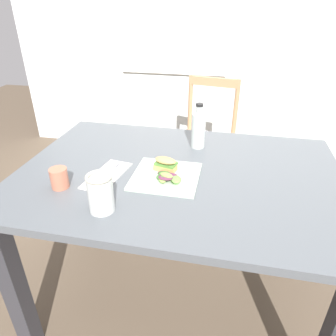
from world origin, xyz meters
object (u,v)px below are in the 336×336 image
Objects in this scene: chair_wooden_far at (206,140)px; mason_jar_iced_tea at (101,195)px; plate_lunch at (166,176)px; cup_extra_side at (59,178)px; bottle_cold_brew at (198,132)px; dining_table at (178,195)px; fork_on_napkin at (109,172)px; sandwich_half_front at (165,164)px.

mason_jar_iced_tea is at bearing -99.75° from chair_wooden_far.
cup_extra_side reaches higher than plate_lunch.
bottle_cold_brew is (0.09, 0.31, 0.07)m from plate_lunch.
mason_jar_iced_tea is 1.73× the size of cup_extra_side.
bottle_cold_brew is 0.65m from cup_extra_side.
chair_wooden_far is 0.84m from bottle_cold_brew.
dining_table is 0.49m from cup_extra_side.
dining_table is 5.10× the size of plate_lunch.
dining_table is at bearing 16.22° from fork_on_napkin.
fork_on_napkin is 0.89× the size of bottle_cold_brew.
chair_wooden_far is 1.38m from mason_jar_iced_tea.
plate_lunch is at bearing 4.88° from fork_on_napkin.
chair_wooden_far is at bearing 85.83° from sandwich_half_front.
plate_lunch is 1.38× the size of fork_on_napkin.
bottle_cold_brew is at bearing 80.03° from dining_table.
mason_jar_iced_tea is at bearing -123.08° from dining_table.
dining_table is 17.01× the size of cup_extra_side.
plate_lunch is at bearing 57.40° from mason_jar_iced_tea.
sandwich_half_front reaches higher than plate_lunch.
mason_jar_iced_tea is (-0.16, -0.25, 0.05)m from plate_lunch.
plate_lunch is at bearing -75.47° from sandwich_half_front.
chair_wooden_far is 3.40× the size of plate_lunch.
chair_wooden_far reaches higher than plate_lunch.
dining_table is 1.50× the size of chair_wooden_far.
sandwich_half_front is at bearing 15.09° from fork_on_napkin.
bottle_cold_brew is (0.02, -0.75, 0.37)m from chair_wooden_far.
plate_lunch is at bearing -125.05° from dining_table.
bottle_cold_brew is (0.10, 0.27, 0.04)m from sandwich_half_front.
bottle_cold_brew reaches higher than cup_extra_side.
sandwich_half_front is 0.33m from mason_jar_iced_tea.
bottle_cold_brew reaches higher than plate_lunch.
sandwich_half_front reaches higher than fork_on_napkin.
fork_on_napkin is (-0.22, -0.06, -0.03)m from sandwich_half_front.
fork_on_napkin is (-0.23, -0.02, 0.00)m from plate_lunch.
fork_on_napkin is at bearing -105.22° from chair_wooden_far.
sandwich_half_front is 0.41m from cup_extra_side.
fork_on_napkin is 2.42× the size of cup_extra_side.
cup_extra_side reaches higher than dining_table.
mason_jar_iced_tea is at bearing -26.01° from cup_extra_side.
bottle_cold_brew is at bearing 46.27° from fork_on_napkin.
fork_on_napkin is 0.46m from bottle_cold_brew.
plate_lunch is 1.93× the size of mason_jar_iced_tea.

